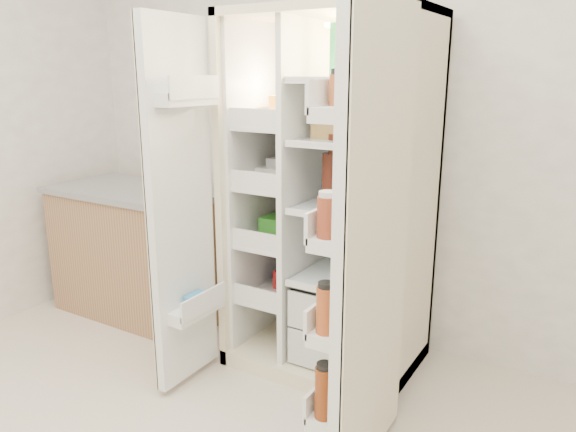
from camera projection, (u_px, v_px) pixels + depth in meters
The scene contains 5 objects.
wall_back at pixel (368, 103), 2.96m from camera, with size 4.00×0.02×2.70m, color white.
refrigerator at pixel (337, 225), 2.83m from camera, with size 0.92×0.70×1.80m.
freezer_door at pixel (181, 209), 2.55m from camera, with size 0.15×0.40×1.72m.
fridge_door at pixel (368, 253), 1.99m from camera, with size 0.17×0.58×1.72m.
kitchen_counter at pixel (142, 251), 3.47m from camera, with size 1.13×0.60×0.82m.
Camera 1 is at (1.19, -0.81, 1.51)m, focal length 34.00 mm.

